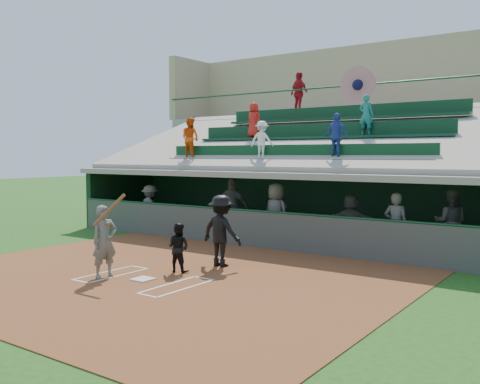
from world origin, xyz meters
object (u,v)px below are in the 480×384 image
Objects in this scene: catcher at (178,247)px; water_cooler at (149,206)px; white_table at (147,219)px; home_plate at (143,279)px; batter_at_plate at (105,241)px.

catcher is 3.00× the size of water_cooler.
catcher is at bearing -29.29° from white_table.
water_cooler is at bearing 133.96° from home_plate.
home_plate is at bearing 19.62° from batter_at_plate.
water_cooler is (-5.20, 6.62, -0.01)m from batter_at_plate.
batter_at_plate is 4.99× the size of water_cooler.
catcher is 1.67× the size of white_table.
water_cooler is at bearing 41.22° from white_table.
home_plate is 8.80m from water_cooler.
catcher is at bearing 84.79° from home_plate.
catcher is at bearing 54.81° from batter_at_plate.
batter_at_plate is 8.44m from white_table.
water_cooler is (0.04, 0.03, 0.50)m from white_table.
home_plate is 0.22× the size of batter_at_plate.
white_table reaches higher than home_plate.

